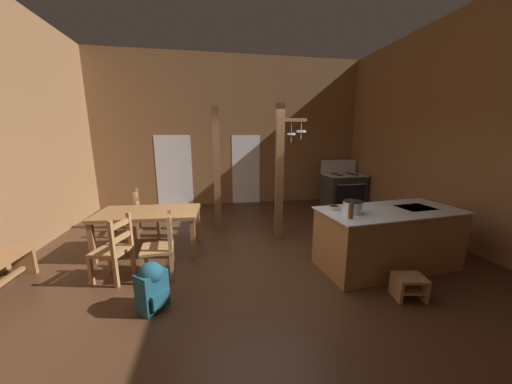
{
  "coord_description": "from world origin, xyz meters",
  "views": [
    {
      "loc": [
        -0.68,
        -3.77,
        2.02
      ],
      "look_at": [
        0.14,
        0.87,
        1.0
      ],
      "focal_mm": 18.15,
      "sensor_mm": 36.0,
      "label": 1
    }
  ],
  "objects_px": {
    "step_stool": "(409,285)",
    "stockpot_on_counter": "(352,207)",
    "backpack": "(152,285)",
    "bottle_tall_on_counter": "(351,211)",
    "dining_table": "(149,216)",
    "ladderback_chair_by_post": "(114,250)",
    "stove_range": "(343,189)",
    "ladderback_chair_near_window": "(161,247)",
    "mixing_bowl_on_counter": "(334,208)",
    "ladderback_chair_at_table_end": "(145,214)",
    "kitchen_island": "(388,238)"
  },
  "relations": [
    {
      "from": "step_stool",
      "to": "stockpot_on_counter",
      "type": "xyz_separation_m",
      "value": [
        -0.42,
        0.74,
        0.84
      ]
    },
    {
      "from": "backpack",
      "to": "bottle_tall_on_counter",
      "type": "bearing_deg",
      "value": 3.78
    },
    {
      "from": "dining_table",
      "to": "ladderback_chair_by_post",
      "type": "bearing_deg",
      "value": -107.32
    },
    {
      "from": "stove_range",
      "to": "ladderback_chair_near_window",
      "type": "xyz_separation_m",
      "value": [
        -4.6,
        -3.24,
        -0.03
      ]
    },
    {
      "from": "stockpot_on_counter",
      "to": "step_stool",
      "type": "bearing_deg",
      "value": -60.42
    },
    {
      "from": "backpack",
      "to": "mixing_bowl_on_counter",
      "type": "relative_size",
      "value": 3.51
    },
    {
      "from": "step_stool",
      "to": "ladderback_chair_near_window",
      "type": "relative_size",
      "value": 0.42
    },
    {
      "from": "bottle_tall_on_counter",
      "to": "ladderback_chair_near_window",
      "type": "bearing_deg",
      "value": 166.66
    },
    {
      "from": "ladderback_chair_near_window",
      "to": "ladderback_chair_by_post",
      "type": "height_order",
      "value": "same"
    },
    {
      "from": "ladderback_chair_near_window",
      "to": "ladderback_chair_by_post",
      "type": "bearing_deg",
      "value": 179.98
    },
    {
      "from": "mixing_bowl_on_counter",
      "to": "ladderback_chair_at_table_end",
      "type": "bearing_deg",
      "value": 148.46
    },
    {
      "from": "backpack",
      "to": "mixing_bowl_on_counter",
      "type": "xyz_separation_m",
      "value": [
        2.55,
        0.6,
        0.64
      ]
    },
    {
      "from": "ladderback_chair_by_post",
      "to": "bottle_tall_on_counter",
      "type": "relative_size",
      "value": 3.55
    },
    {
      "from": "stove_range",
      "to": "mixing_bowl_on_counter",
      "type": "relative_size",
      "value": 7.78
    },
    {
      "from": "step_stool",
      "to": "bottle_tall_on_counter",
      "type": "height_order",
      "value": "bottle_tall_on_counter"
    },
    {
      "from": "kitchen_island",
      "to": "stove_range",
      "type": "height_order",
      "value": "stove_range"
    },
    {
      "from": "step_stool",
      "to": "ladderback_chair_at_table_end",
      "type": "bearing_deg",
      "value": 142.59
    },
    {
      "from": "ladderback_chair_by_post",
      "to": "stockpot_on_counter",
      "type": "relative_size",
      "value": 2.78
    },
    {
      "from": "stove_range",
      "to": "mixing_bowl_on_counter",
      "type": "height_order",
      "value": "stove_range"
    },
    {
      "from": "mixing_bowl_on_counter",
      "to": "bottle_tall_on_counter",
      "type": "relative_size",
      "value": 0.63
    },
    {
      "from": "bottle_tall_on_counter",
      "to": "backpack",
      "type": "bearing_deg",
      "value": -176.22
    },
    {
      "from": "dining_table",
      "to": "ladderback_chair_by_post",
      "type": "xyz_separation_m",
      "value": [
        -0.28,
        -0.91,
        -0.2
      ]
    },
    {
      "from": "ladderback_chair_near_window",
      "to": "bottle_tall_on_counter",
      "type": "bearing_deg",
      "value": -13.34
    },
    {
      "from": "ladderback_chair_by_post",
      "to": "ladderback_chair_at_table_end",
      "type": "relative_size",
      "value": 1.0
    },
    {
      "from": "kitchen_island",
      "to": "stockpot_on_counter",
      "type": "bearing_deg",
      "value": -174.56
    },
    {
      "from": "mixing_bowl_on_counter",
      "to": "backpack",
      "type": "bearing_deg",
      "value": -166.69
    },
    {
      "from": "ladderback_chair_near_window",
      "to": "ladderback_chair_at_table_end",
      "type": "relative_size",
      "value": 1.0
    },
    {
      "from": "step_stool",
      "to": "mixing_bowl_on_counter",
      "type": "bearing_deg",
      "value": 122.55
    },
    {
      "from": "dining_table",
      "to": "ladderback_chair_near_window",
      "type": "bearing_deg",
      "value": -69.1
    },
    {
      "from": "ladderback_chair_near_window",
      "to": "stockpot_on_counter",
      "type": "distance_m",
      "value": 2.83
    },
    {
      "from": "dining_table",
      "to": "ladderback_chair_at_table_end",
      "type": "relative_size",
      "value": 1.84
    },
    {
      "from": "stove_range",
      "to": "ladderback_chair_at_table_end",
      "type": "xyz_separation_m",
      "value": [
        -5.23,
        -1.46,
        -0.03
      ]
    },
    {
      "from": "ladderback_chair_by_post",
      "to": "dining_table",
      "type": "bearing_deg",
      "value": 72.68
    },
    {
      "from": "ladderback_chair_near_window",
      "to": "kitchen_island",
      "type": "bearing_deg",
      "value": -5.3
    },
    {
      "from": "ladderback_chair_by_post",
      "to": "bottle_tall_on_counter",
      "type": "height_order",
      "value": "bottle_tall_on_counter"
    },
    {
      "from": "kitchen_island",
      "to": "bottle_tall_on_counter",
      "type": "distance_m",
      "value": 1.06
    },
    {
      "from": "ladderback_chair_by_post",
      "to": "stockpot_on_counter",
      "type": "distance_m",
      "value": 3.45
    },
    {
      "from": "backpack",
      "to": "bottle_tall_on_counter",
      "type": "height_order",
      "value": "bottle_tall_on_counter"
    },
    {
      "from": "mixing_bowl_on_counter",
      "to": "ladderback_chair_near_window",
      "type": "bearing_deg",
      "value": 175.96
    },
    {
      "from": "stove_range",
      "to": "bottle_tall_on_counter",
      "type": "distance_m",
      "value": 4.39
    },
    {
      "from": "ladderback_chair_at_table_end",
      "to": "ladderback_chair_near_window",
      "type": "bearing_deg",
      "value": -70.58
    },
    {
      "from": "stove_range",
      "to": "step_stool",
      "type": "height_order",
      "value": "stove_range"
    },
    {
      "from": "ladderback_chair_near_window",
      "to": "backpack",
      "type": "distance_m",
      "value": 0.8
    },
    {
      "from": "mixing_bowl_on_counter",
      "to": "stove_range",
      "type": "bearing_deg",
      "value": 59.25
    },
    {
      "from": "stove_range",
      "to": "backpack",
      "type": "relative_size",
      "value": 2.21
    },
    {
      "from": "step_stool",
      "to": "bottle_tall_on_counter",
      "type": "relative_size",
      "value": 1.51
    },
    {
      "from": "bottle_tall_on_counter",
      "to": "ladderback_chair_by_post",
      "type": "bearing_deg",
      "value": 169.2
    },
    {
      "from": "dining_table",
      "to": "bottle_tall_on_counter",
      "type": "xyz_separation_m",
      "value": [
        2.94,
        -1.53,
        0.38
      ]
    },
    {
      "from": "stockpot_on_counter",
      "to": "mixing_bowl_on_counter",
      "type": "distance_m",
      "value": 0.28
    },
    {
      "from": "kitchen_island",
      "to": "dining_table",
      "type": "distance_m",
      "value": 3.97
    }
  ]
}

